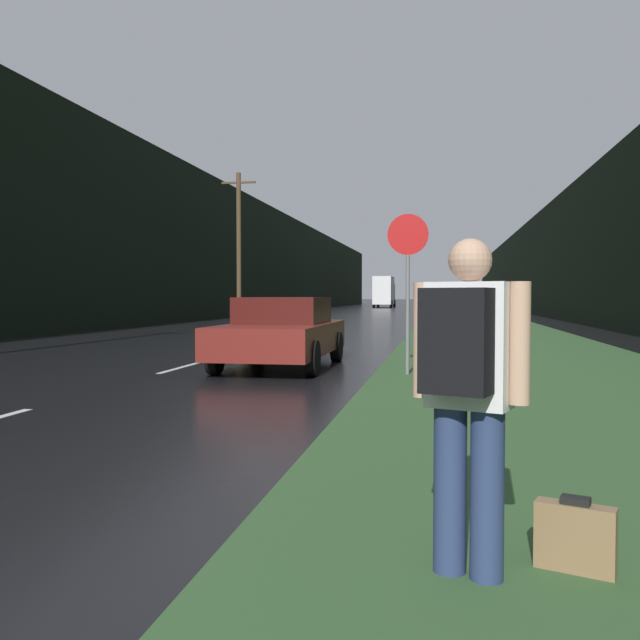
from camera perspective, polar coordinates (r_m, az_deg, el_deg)
grass_verge at (r=40.01m, az=12.78°, el=-0.05°), size 6.00×240.00×0.02m
lane_stripe_c at (r=14.26m, az=-11.00°, el=-3.76°), size 0.12×3.00×0.01m
lane_stripe_d at (r=20.92m, az=-4.04°, el=-1.89°), size 0.12×3.00×0.01m
treeline_far_side at (r=52.26m, az=-6.57°, el=5.35°), size 2.00×140.00×8.92m
treeline_near_side at (r=50.60m, az=19.13°, el=4.53°), size 2.00×140.00×7.46m
utility_pole_far at (r=35.57m, az=-6.85°, el=6.22°), size 1.80×0.24×7.80m
stop_sign at (r=12.28m, az=7.40°, el=3.81°), size 0.74×0.07×2.91m
hitchhiker_with_backpack at (r=3.46m, az=12.26°, el=-5.42°), size 0.57×0.51×1.72m
suitcase at (r=3.88m, az=20.68°, el=-16.85°), size 0.41×0.24×0.41m
car_passing_near at (r=13.68m, az=-3.24°, el=-1.00°), size 2.02×4.56×1.41m
delivery_truck at (r=84.76m, az=5.43°, el=2.41°), size 2.39×8.27×3.80m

